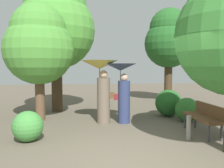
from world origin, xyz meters
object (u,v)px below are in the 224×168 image
(person_right, at_px, (122,83))
(path_marker_post, at_px, (189,128))
(tree_near_left, at_px, (56,23))
(tree_mid_right, at_px, (169,39))
(park_bench, at_px, (205,116))
(tree_mid_left, at_px, (39,44))
(person_left, at_px, (101,79))

(person_right, relative_size, path_marker_post, 3.13)
(tree_near_left, height_order, tree_mid_right, tree_near_left)
(tree_near_left, bearing_deg, park_bench, -40.94)
(person_right, distance_m, tree_mid_left, 3.15)
(person_left, relative_size, tree_mid_right, 0.43)
(person_left, relative_size, park_bench, 1.37)
(tree_near_left, height_order, tree_mid_left, tree_near_left)
(tree_near_left, xyz_separation_m, tree_mid_right, (5.51, 2.00, -0.34))
(person_right, bearing_deg, tree_mid_right, -28.30)
(park_bench, bearing_deg, tree_near_left, -132.73)
(path_marker_post, bearing_deg, tree_near_left, 131.38)
(person_left, height_order, tree_mid_right, tree_mid_right)
(person_right, bearing_deg, person_left, 92.05)
(person_right, xyz_separation_m, tree_mid_right, (3.12, 4.34, 1.97))
(person_left, distance_m, tree_mid_right, 6.01)
(person_left, xyz_separation_m, tree_mid_right, (3.81, 4.28, 1.81))
(tree_near_left, bearing_deg, person_left, -53.33)
(tree_near_left, bearing_deg, tree_mid_right, 19.95)
(park_bench, relative_size, tree_mid_left, 0.38)
(person_left, bearing_deg, tree_mid_right, -34.24)
(person_left, xyz_separation_m, path_marker_post, (2.11, -2.04, -1.15))
(tree_near_left, relative_size, tree_mid_left, 1.37)
(tree_near_left, distance_m, tree_mid_right, 5.87)
(path_marker_post, bearing_deg, tree_mid_left, 147.43)
(path_marker_post, bearing_deg, person_left, 135.96)
(person_left, xyz_separation_m, tree_near_left, (-1.70, 2.28, 2.15))
(person_right, relative_size, park_bench, 1.30)
(person_right, relative_size, tree_near_left, 0.36)
(person_right, height_order, park_bench, person_right)
(park_bench, height_order, tree_mid_right, tree_mid_right)
(person_right, distance_m, tree_mid_right, 5.70)
(tree_near_left, xyz_separation_m, path_marker_post, (3.81, -4.32, -3.30))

